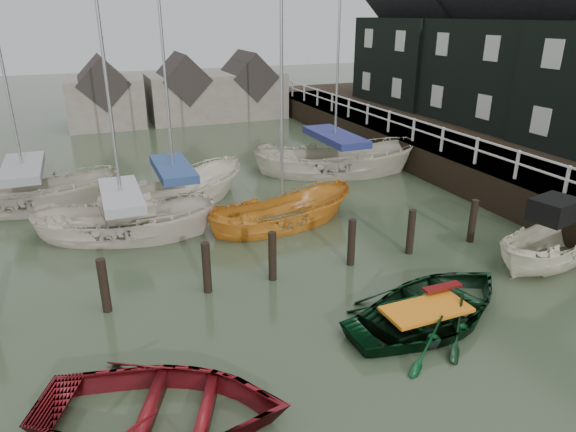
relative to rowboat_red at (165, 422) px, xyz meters
name	(u,v)px	position (x,y,z in m)	size (l,w,h in m)	color
ground	(366,328)	(4.80, 1.23, 0.00)	(120.00, 120.00, 0.00)	#2B3823
pier	(438,155)	(14.28, 11.23, 0.71)	(3.04, 32.00, 2.70)	black
land_strip	(527,158)	(19.80, 11.23, 0.00)	(14.00, 38.00, 1.50)	black
quay_houses	(574,40)	(19.80, 9.88, 5.68)	(6.52, 28.14, 10.01)	black
mooring_pilings	(276,262)	(3.69, 4.23, 0.50)	(13.72, 0.22, 1.80)	black
far_sheds	(181,93)	(5.64, 27.23, 1.86)	(14.00, 4.08, 4.39)	#665B51
rowboat_red	(165,422)	(0.00, 0.00, 0.00)	(3.20, 4.49, 0.93)	#5A0C11
rowboat_green	(424,330)	(6.00, 0.68, 0.00)	(2.74, 3.83, 0.79)	black
rowboat_dkgreen	(439,312)	(6.80, 1.17, 0.00)	(3.06, 4.29, 0.89)	black
motorboat	(550,257)	(11.60, 2.28, 0.09)	(4.86, 2.71, 2.74)	beige
sailboat_a	(126,234)	(0.18, 8.79, 0.07)	(6.37, 4.03, 11.92)	beige
sailboat_b	(176,203)	(2.22, 11.05, 0.06)	(6.60, 4.68, 11.31)	silver
sailboat_c	(282,224)	(5.27, 7.80, 0.01)	(5.63, 2.73, 9.27)	orange
sailboat_d	(334,171)	(9.68, 12.61, 0.06)	(7.75, 5.00, 13.05)	beige
sailboat_e	(30,207)	(-2.88, 12.75, 0.06)	(7.08, 3.90, 10.62)	#BDB3A1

